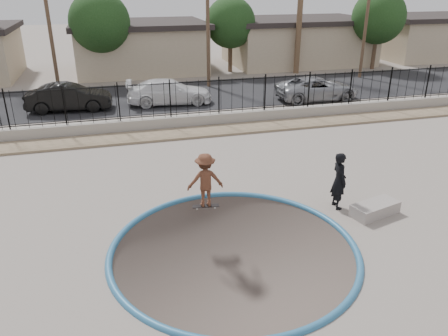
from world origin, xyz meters
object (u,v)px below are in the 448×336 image
Objects in this scene: skateboard at (206,206)px; videographer at (339,181)px; concrete_ledge at (375,209)px; car_d at (317,89)px; skater at (205,183)px; car_c at (169,92)px; car_b at (69,97)px.

videographer is (4.21, -1.07, 0.90)m from skateboard.
concrete_ledge is (0.94, -0.79, -0.76)m from videographer.
car_d is (4.73, 13.78, 0.55)m from concrete_ledge.
skateboard is (0.00, -0.00, -0.85)m from skater.
car_d is at bearing 71.06° from concrete_ledge.
skater is 5.52m from concrete_ledge.
skater is 13.43m from car_c.
videographer is at bearing 139.79° from concrete_ledge.
car_b is (-4.91, 13.40, 0.75)m from skateboard.
videographer is 1.44m from concrete_ledge.
skater is 1.14× the size of concrete_ledge.
car_c is at bearing 94.48° from skateboard.
videographer is 14.86m from car_c.
concrete_ledge is at bearing -160.05° from car_c.
concrete_ledge is 18.29m from car_b.
car_b is at bearing 118.20° from skateboard.
skateboard is at bearing -156.29° from car_b.
concrete_ledge is 0.31× the size of car_d.
concrete_ledge is 0.34× the size of car_b.
skater is 0.85m from skateboard.
videographer is 14.17m from car_d.
skateboard is 5.47m from concrete_ledge.
car_c reaches higher than concrete_ledge.
car_b reaches higher than car_d.
car_d is at bearing -95.13° from car_c.
car_d is at bearing -21.47° from videographer.
concrete_ledge is (5.14, -1.86, -0.71)m from skater.
car_c is (5.75, 0.00, -0.04)m from car_b.
car_b is 5.75m from car_c.
videographer is at bearing -6.18° from skateboard.
skateboard is at bearing 139.73° from car_d.
skateboard is 0.18× the size of car_d.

